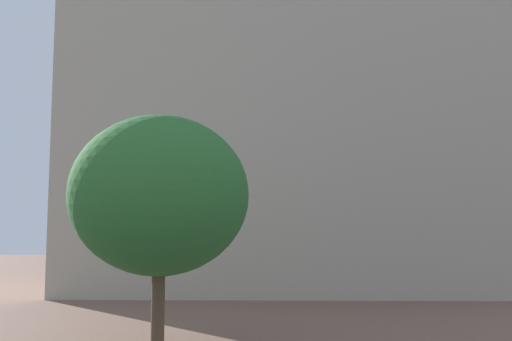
{
  "coord_description": "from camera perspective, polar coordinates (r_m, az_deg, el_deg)",
  "views": [
    {
      "loc": [
        0.69,
        -2.42,
        3.41
      ],
      "look_at": [
        0.4,
        10.69,
        4.74
      ],
      "focal_mm": 39.83,
      "sensor_mm": 36.0,
      "label": 1
    }
  ],
  "objects": [
    {
      "name": "landmark_building",
      "position": [
        33.54,
        2.42,
        7.1
      ],
      "size": [
        23.42,
        11.62,
        38.3
      ],
      "color": "#B2A893",
      "rests_on": "ground_plane"
    },
    {
      "name": "tree_curb_far",
      "position": [
        15.47,
        -9.64,
        -2.49
      ],
      "size": [
        4.79,
        4.79,
        6.44
      ],
      "color": "brown",
      "rests_on": "ground_plane"
    }
  ]
}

